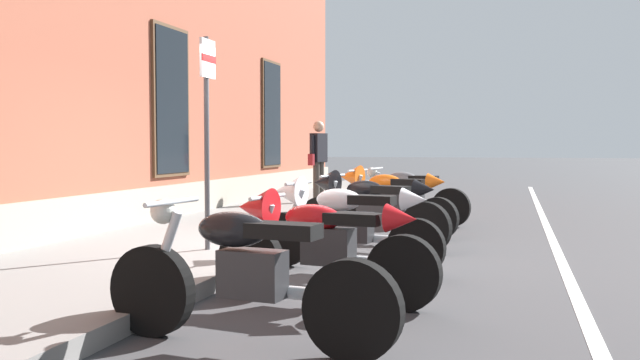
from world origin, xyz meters
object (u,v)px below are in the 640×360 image
(motorcycle_grey_naked, at_px, (407,197))
(motorcycle_white_sport, at_px, (340,220))
(parking_sign, at_px, (207,113))
(pedestrian_dark_jacket, at_px, (318,156))
(motorcycle_black_naked, at_px, (243,276))
(motorcycle_red_sport, at_px, (315,240))
(motorcycle_black_sport, at_px, (366,206))
(motorcycle_orange_sport, at_px, (386,198))

(motorcycle_grey_naked, bearing_deg, motorcycle_white_sport, 179.28)
(parking_sign, bearing_deg, motorcycle_white_sport, -92.65)
(motorcycle_white_sport, relative_size, motorcycle_grey_naked, 1.00)
(motorcycle_grey_naked, relative_size, pedestrian_dark_jacket, 1.25)
(motorcycle_black_naked, xyz_separation_m, pedestrian_dark_jacket, (9.82, 2.25, 0.64))
(motorcycle_black_naked, relative_size, motorcycle_white_sport, 1.02)
(motorcycle_red_sport, distance_m, pedestrian_dark_jacket, 8.72)
(pedestrian_dark_jacket, bearing_deg, motorcycle_white_sport, -162.36)
(parking_sign, bearing_deg, motorcycle_red_sport, -131.95)
(motorcycle_grey_naked, bearing_deg, motorcycle_black_naked, -179.95)
(pedestrian_dark_jacket, bearing_deg, motorcycle_black_sport, -157.89)
(motorcycle_grey_naked, distance_m, pedestrian_dark_jacket, 3.34)
(motorcycle_orange_sport, bearing_deg, motorcycle_red_sport, -177.75)
(motorcycle_black_sport, xyz_separation_m, pedestrian_dark_jacket, (5.25, 2.13, 0.57))
(motorcycle_white_sport, bearing_deg, motorcycle_red_sport, -174.32)
(pedestrian_dark_jacket, relative_size, parking_sign, 0.70)
(motorcycle_red_sport, bearing_deg, motorcycle_black_sport, 3.76)
(motorcycle_orange_sport, bearing_deg, motorcycle_grey_naked, -3.08)
(motorcycle_black_naked, distance_m, motorcycle_grey_naked, 7.43)
(motorcycle_red_sport, xyz_separation_m, parking_sign, (1.57, 1.74, 1.20))
(motorcycle_black_sport, distance_m, parking_sign, 2.49)
(motorcycle_black_naked, height_order, parking_sign, parking_sign)
(motorcycle_white_sport, bearing_deg, motorcycle_black_naked, -178.77)
(motorcycle_white_sport, distance_m, pedestrian_dark_jacket, 7.25)
(pedestrian_dark_jacket, bearing_deg, parking_sign, -175.00)
(motorcycle_white_sport, bearing_deg, parking_sign, 87.35)
(motorcycle_orange_sport, distance_m, parking_sign, 3.48)
(motorcycle_black_naked, xyz_separation_m, motorcycle_white_sport, (2.93, 0.06, 0.07))
(motorcycle_orange_sport, relative_size, motorcycle_grey_naked, 0.96)
(motorcycle_black_naked, relative_size, motorcycle_grey_naked, 1.01)
(motorcycle_black_naked, distance_m, parking_sign, 3.65)
(motorcycle_orange_sport, xyz_separation_m, parking_sign, (-2.88, 1.57, 1.16))
(motorcycle_red_sport, relative_size, motorcycle_black_sport, 0.97)
(motorcycle_black_sport, height_order, pedestrian_dark_jacket, pedestrian_dark_jacket)
(motorcycle_black_naked, xyz_separation_m, motorcycle_orange_sport, (5.89, 0.09, 0.09))
(motorcycle_orange_sport, height_order, parking_sign, parking_sign)
(motorcycle_black_sport, relative_size, parking_sign, 0.88)
(motorcycle_black_naked, relative_size, parking_sign, 0.89)
(motorcycle_orange_sport, bearing_deg, pedestrian_dark_jacket, 28.83)
(motorcycle_red_sport, distance_m, motorcycle_grey_naked, 5.99)
(motorcycle_red_sport, height_order, parking_sign, parking_sign)
(motorcycle_red_sport, relative_size, motorcycle_grey_naked, 0.97)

